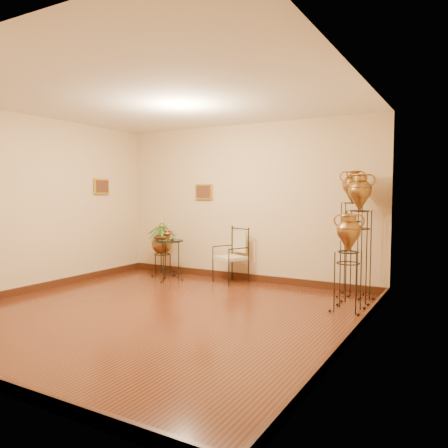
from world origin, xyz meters
The scene contains 8 objects.
ground centered at (0.00, 0.00, 0.00)m, with size 5.00×5.00×0.00m, color maroon.
room_shell centered at (-0.01, 0.01, 1.73)m, with size 5.02×5.02×2.81m.
amphora_tall centered at (1.99, 2.15, 0.98)m, with size 0.40×0.40×1.93m.
amphora_mid centered at (2.15, 1.91, 0.95)m, with size 0.54×0.54×1.87m.
amphora_short centered at (2.15, 1.30, 0.66)m, with size 0.40×0.40×1.32m.
planter_urn centered at (-1.59, 2.12, 0.66)m, with size 0.74×0.74×1.18m.
armchair centered at (-0.10, 2.15, 0.48)m, with size 0.70×0.68×0.96m.
side_table centered at (-1.15, 1.76, 0.39)m, with size 0.65×0.65×0.93m.
Camera 1 is at (3.55, -4.51, 1.57)m, focal length 35.00 mm.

